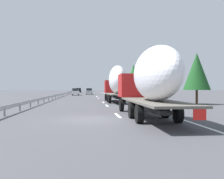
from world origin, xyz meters
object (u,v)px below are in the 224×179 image
(truck_trailing, at_px, (150,80))
(car_white_van, at_px, (76,92))
(road_sign, at_px, (123,87))
(truck_lead, at_px, (116,83))
(car_silver_hatch, at_px, (89,91))
(car_black_suv, at_px, (79,90))

(truck_trailing, height_order, car_white_van, truck_trailing)
(car_white_van, bearing_deg, road_sign, -149.14)
(truck_lead, xyz_separation_m, truck_trailing, (-18.77, -0.00, -0.20))
(car_white_van, bearing_deg, truck_trailing, -172.37)
(truck_lead, distance_m, truck_trailing, 18.77)
(truck_lead, relative_size, car_white_van, 2.86)
(truck_trailing, distance_m, car_silver_hatch, 60.46)
(truck_trailing, bearing_deg, truck_lead, 0.00)
(car_black_suv, bearing_deg, car_white_van, -179.61)
(truck_lead, xyz_separation_m, car_silver_hatch, (41.57, 3.37, -1.75))
(car_silver_hatch, bearing_deg, road_sign, -165.68)
(truck_trailing, distance_m, road_sign, 35.15)
(truck_trailing, relative_size, car_silver_hatch, 2.87)
(truck_lead, height_order, truck_trailing, truck_lead)
(truck_lead, relative_size, road_sign, 4.07)
(truck_lead, height_order, car_white_van, truck_lead)
(road_sign, bearing_deg, truck_trailing, 174.94)
(truck_trailing, height_order, road_sign, truck_trailing)
(truck_lead, xyz_separation_m, car_black_suv, (68.00, 7.18, -1.74))
(truck_lead, bearing_deg, road_sign, -10.81)
(car_silver_hatch, xyz_separation_m, car_white_van, (-8.53, 3.57, -0.01))
(road_sign, bearing_deg, car_silver_hatch, 14.32)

